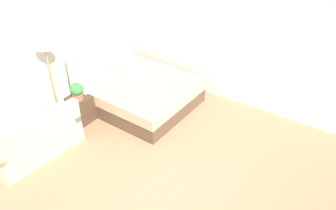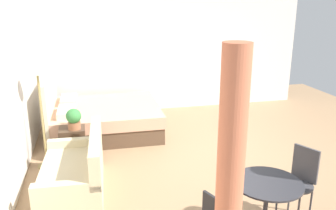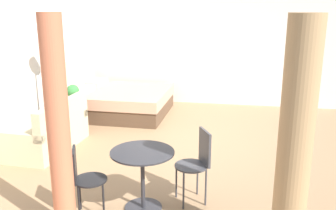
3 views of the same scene
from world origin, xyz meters
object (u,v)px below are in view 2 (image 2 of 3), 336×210
at_px(vase, 72,120).
at_px(bed, 103,118).
at_px(balcony_table, 266,200).
at_px(potted_plant, 74,118).
at_px(cafe_chair_near_window, 300,177).
at_px(couch, 76,173).
at_px(nightstand, 73,142).
at_px(floor_lamp, 38,76).

bearing_deg(vase, bed, -29.67).
height_order(vase, balcony_table, balcony_table).
height_order(potted_plant, cafe_chair_near_window, cafe_chair_near_window).
bearing_deg(bed, vase, 150.33).
bearing_deg(cafe_chair_near_window, balcony_table, 116.77).
distance_m(bed, cafe_chair_near_window, 4.18).
xyz_separation_m(couch, cafe_chair_near_window, (-1.27, -2.68, 0.28)).
relative_size(couch, nightstand, 2.89).
bearing_deg(bed, nightstand, 152.86).
relative_size(nightstand, balcony_table, 0.73).
distance_m(nightstand, vase, 0.39).
xyz_separation_m(balcony_table, cafe_chair_near_window, (0.31, -0.62, 0.04)).
xyz_separation_m(potted_plant, cafe_chair_near_window, (-2.36, -2.70, -0.17)).
relative_size(potted_plant, balcony_table, 0.47).
relative_size(bed, nightstand, 3.93).
height_order(bed, nightstand, bed).
bearing_deg(potted_plant, couch, -178.93).
relative_size(bed, potted_plant, 6.08).
bearing_deg(nightstand, cafe_chair_near_window, -131.85).
relative_size(vase, cafe_chair_near_window, 0.20).
xyz_separation_m(nightstand, balcony_table, (-2.77, -2.12, 0.25)).
xyz_separation_m(nightstand, cafe_chair_near_window, (-2.46, -2.74, 0.29)).
bearing_deg(couch, potted_plant, 1.07).
relative_size(balcony_table, cafe_chair_near_window, 0.82).
distance_m(nightstand, cafe_chair_near_window, 3.69).
bearing_deg(nightstand, potted_plant, -154.75).
distance_m(potted_plant, cafe_chair_near_window, 3.59).
height_order(potted_plant, vase, potted_plant).
bearing_deg(nightstand, couch, -176.75).
xyz_separation_m(nightstand, floor_lamp, (-0.26, 0.42, 1.23)).
bearing_deg(potted_plant, bed, -23.29).
relative_size(potted_plant, floor_lamp, 0.20).
height_order(bed, balcony_table, bed).
bearing_deg(cafe_chair_near_window, floor_lamp, 55.27).
distance_m(bed, vase, 1.17).
bearing_deg(bed, floor_lamp, 143.99).
bearing_deg(vase, cafe_chair_near_window, -133.27).
height_order(nightstand, balcony_table, balcony_table).
distance_m(potted_plant, floor_lamp, 0.91).
bearing_deg(floor_lamp, balcony_table, -134.54).
distance_m(couch, floor_lamp, 1.61).
bearing_deg(potted_plant, nightstand, 25.25).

